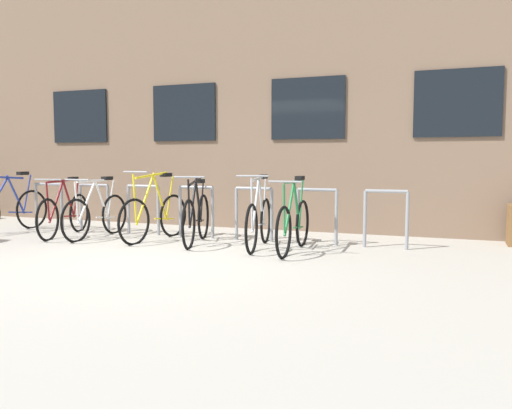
# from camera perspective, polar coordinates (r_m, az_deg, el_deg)

# --- Properties ---
(ground_plane) EXTENTS (42.00, 42.00, 0.00)m
(ground_plane) POSITION_cam_1_polar(r_m,az_deg,el_deg) (6.73, -11.73, -5.93)
(ground_plane) COLOR #B2ADA0
(storefront_building) EXTENTS (28.00, 5.39, 5.24)m
(storefront_building) POSITION_cam_1_polar(r_m,az_deg,el_deg) (12.06, 3.48, 11.43)
(storefront_building) COLOR #7A604C
(storefront_building) RESTS_ON ground
(bike_rack) EXTENTS (6.63, 0.05, 0.84)m
(bike_rack) POSITION_cam_1_polar(r_m,az_deg,el_deg) (8.44, -6.59, -0.13)
(bike_rack) COLOR gray
(bike_rack) RESTS_ON ground
(bicycle_silver) EXTENTS (0.44, 1.66, 1.07)m
(bicycle_silver) POSITION_cam_1_polar(r_m,az_deg,el_deg) (7.44, 0.33, -1.78)
(bicycle_silver) COLOR black
(bicycle_silver) RESTS_ON ground
(bicycle_black) EXTENTS (0.55, 1.66, 1.04)m
(bicycle_black) POSITION_cam_1_polar(r_m,az_deg,el_deg) (7.87, -6.55, -1.41)
(bicycle_black) COLOR black
(bicycle_black) RESTS_ON ground
(bicycle_green) EXTENTS (0.44, 1.70, 1.05)m
(bicycle_green) POSITION_cam_1_polar(r_m,az_deg,el_deg) (7.13, 4.17, -2.11)
(bicycle_green) COLOR black
(bicycle_green) RESTS_ON ground
(bicycle_maroon) EXTENTS (0.55, 1.70, 0.98)m
(bicycle_maroon) POSITION_cam_1_polar(r_m,az_deg,el_deg) (9.17, -20.31, -0.88)
(bicycle_maroon) COLOR black
(bicycle_maroon) RESTS_ON ground
(bicycle_yellow) EXTENTS (0.44, 1.68, 1.11)m
(bicycle_yellow) POSITION_cam_1_polar(r_m,az_deg,el_deg) (8.28, -11.06, -1.14)
(bicycle_yellow) COLOR black
(bicycle_yellow) RESTS_ON ground
(bicycle_blue) EXTENTS (0.44, 1.78, 1.06)m
(bicycle_blue) POSITION_cam_1_polar(r_m,az_deg,el_deg) (10.05, -25.55, -0.47)
(bicycle_blue) COLOR black
(bicycle_blue) RESTS_ON ground
(bicycle_white) EXTENTS (0.44, 1.68, 1.00)m
(bicycle_white) POSITION_cam_1_polar(r_m,az_deg,el_deg) (8.81, -17.14, -1.02)
(bicycle_white) COLOR black
(bicycle_white) RESTS_ON ground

